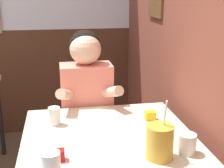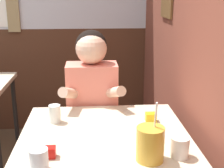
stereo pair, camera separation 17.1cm
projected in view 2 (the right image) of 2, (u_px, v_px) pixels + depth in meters
The scene contains 10 objects.
brick_wall_right at pixel (179, 10), 2.12m from camera, with size 0.08×4.23×2.70m.
back_wall at pixel (21, 3), 3.12m from camera, with size 5.50×0.09×2.70m.
main_table at pixel (105, 147), 1.64m from camera, with size 0.87×0.83×0.76m.
person_seated at pixel (93, 115), 2.16m from camera, with size 0.42×0.41×1.23m.
cocktail_pitcher at pixel (150, 144), 1.35m from camera, with size 0.12×0.12×0.27m.
glass_near_pitcher at pixel (39, 160), 1.28m from camera, with size 0.08×0.08×0.10m.
glass_center at pixel (55, 114), 1.75m from camera, with size 0.07×0.07×0.10m.
glass_far_side at pixel (180, 147), 1.38m from camera, with size 0.08×0.08×0.09m.
condiment_ketchup at pixel (49, 152), 1.38m from camera, with size 0.06×0.04×0.05m.
condiment_mustard at pixel (151, 117), 1.77m from camera, with size 0.06×0.04×0.05m.
Camera 2 is at (0.67, -1.03, 1.47)m, focal length 50.00 mm.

